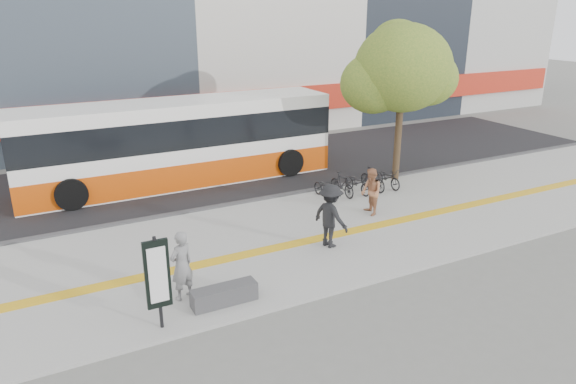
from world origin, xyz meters
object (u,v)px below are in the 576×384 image
bench (224,295)px  signboard (158,276)px  pedestrian_dark (331,216)px  street_tree (400,70)px  seated_woman (182,265)px  bus (179,145)px  pedestrian_tan (371,192)px

bench → signboard: signboard is taller
signboard → pedestrian_dark: 5.89m
bench → signboard: 1.94m
bench → street_tree: 12.23m
bench → signboard: (-1.60, -0.31, 1.06)m
seated_woman → pedestrian_dark: size_ratio=0.92×
street_tree → bus: bearing=155.1°
bench → street_tree: street_tree is taller
pedestrian_tan → signboard: bearing=-56.3°
street_tree → bench: bearing=-148.4°
bus → pedestrian_tan: size_ratio=7.66×
bus → seated_woman: (-2.64, -9.01, -0.65)m
signboard → bus: bus is taller
signboard → bus: (3.44, 10.01, 0.25)m
signboard → pedestrian_tan: bearing=22.9°
signboard → pedestrian_dark: bearing=18.9°
seated_woman → pedestrian_dark: 4.85m
pedestrian_tan → pedestrian_dark: bearing=-48.4°
bench → seated_woman: seated_woman is taller
bus → seated_woman: bearing=-106.3°
pedestrian_tan → bench: bearing=-53.5°
seated_woman → pedestrian_dark: (4.76, 0.91, 0.08)m
bus → seated_woman: bus is taller
signboard → street_tree: (11.38, 6.33, 3.15)m
signboard → street_tree: 13.40m
street_tree → bus: 9.22m
street_tree → seated_woman: (-10.58, -5.33, -3.55)m
signboard → bench: bearing=10.8°
bench → seated_woman: (-0.80, 0.69, 0.66)m
seated_woman → pedestrian_tan: (7.33, 2.44, -0.07)m
bench → pedestrian_tan: (6.53, 3.14, 0.59)m
seated_woman → signboard: bearing=28.9°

